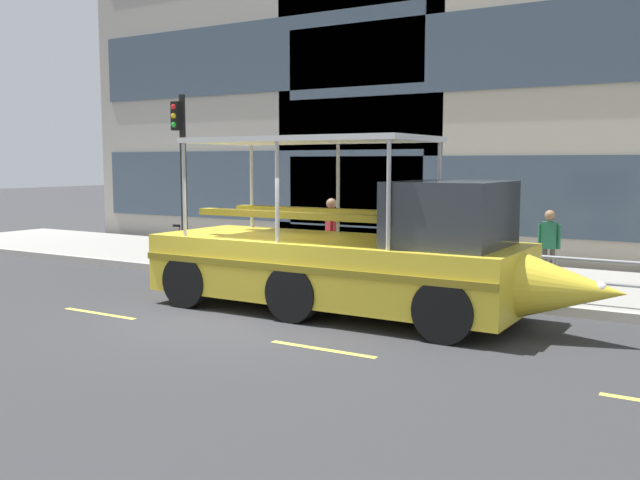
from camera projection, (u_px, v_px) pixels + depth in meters
ground_plane at (242, 317)px, 12.69m from camera, size 120.00×120.00×0.00m
sidewalk at (380, 271)px, 17.44m from camera, size 32.00×4.80×0.18m
curb_edge at (329, 286)px, 15.32m from camera, size 32.00×0.18×0.18m
lane_centreline at (199, 329)px, 11.70m from camera, size 25.80×0.12×0.01m
curb_guardrail at (383, 258)px, 14.95m from camera, size 10.74×0.09×0.86m
traffic_light_pole at (182, 162)px, 18.01m from camera, size 0.24×0.46×4.31m
leaned_bicycle at (183, 247)px, 18.49m from camera, size 1.74×0.46×0.96m
duck_tour_boat at (358, 257)px, 12.74m from camera, size 8.71×2.51×3.24m
pedestrian_near_bow at (549, 241)px, 14.66m from camera, size 0.46×0.22×1.61m
pedestrian_mid_left at (454, 236)px, 15.08m from camera, size 0.28×0.47×1.69m
pedestrian_mid_right at (331, 228)px, 16.45m from camera, size 0.41×0.36×1.76m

